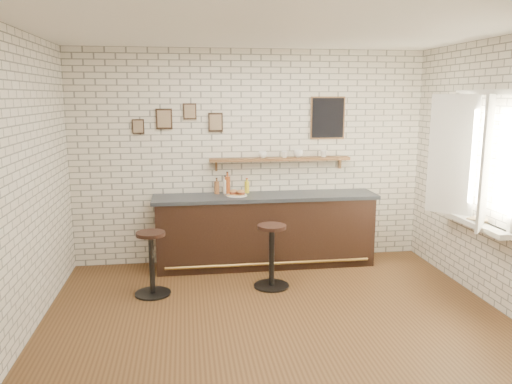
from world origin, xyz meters
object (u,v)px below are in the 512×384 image
Objects in this scene: bitters_bottle_white at (225,186)px; shelf_cup_b at (284,154)px; bar_stool_left at (152,261)px; shelf_cup_c at (298,154)px; bitters_bottle_brown at (217,187)px; bitters_bottle_amber at (227,185)px; shelf_cup_d at (324,154)px; book_upper at (474,218)px; bar_stool_right at (272,254)px; bar_counter at (265,230)px; shelf_cup_a at (263,155)px; ciabatta_sandwich at (237,192)px; sandwich_plate at (237,195)px; condiment_bottle_yellow at (247,187)px; book_lower at (476,221)px.

bitters_bottle_white is 2.59× the size of shelf_cup_b.
shelf_cup_c is (2.02, 1.08, 1.14)m from bar_stool_left.
bitters_bottle_brown is 0.73× the size of bitters_bottle_amber.
shelf_cup_d is 2.22m from book_upper.
bar_stool_left is at bearing -155.30° from book_upper.
bar_stool_right is (1.46, 0.04, 0.01)m from bar_stool_left.
bar_stool_right is 8.13× the size of shelf_cup_b.
shelf_cup_c is (0.56, 1.04, 1.12)m from bar_stool_right.
bar_stool_left is 5.83× the size of shelf_cup_c.
bar_stool_left is 2.40m from shelf_cup_b.
bitters_bottle_brown is (-0.66, 0.18, 0.60)m from bar_counter.
bitters_bottle_brown reaches higher than bar_stool_right.
shelf_cup_a is 0.89× the size of shelf_cup_c.
bitters_bottle_brown is 0.29× the size of bar_stool_left.
shelf_cup_d is (0.87, 0.20, 1.04)m from bar_counter.
bar_stool_left is (-1.13, -0.87, -0.64)m from ciabatta_sandwich.
bar_stool_left is at bearing -178.41° from bar_stool_right.
shelf_cup_d is at bearing 0.65° from bitters_bottle_white.
bar_stool_right is at bearing -67.42° from sandwich_plate.
shelf_cup_a is (1.51, 1.08, 1.13)m from bar_stool_left.
condiment_bottle_yellow reaches higher than book_upper.
condiment_bottle_yellow is 2.99m from book_lower.
shelf_cup_c reaches higher than bitters_bottle_brown.
shelf_cup_b is (0.30, 0.20, 1.04)m from bar_counter.
book_upper is (2.61, -1.46, -0.10)m from ciabatta_sandwich.
shelf_cup_d reaches higher than ciabatta_sandwich.
bar_stool_right is at bearing -161.82° from book_upper.
bitters_bottle_brown reaches higher than bar_stool_left.
bar_stool_right is 3.46× the size of book_lower.
condiment_bottle_yellow is at bearing 0.00° from bitters_bottle_white.
bar_stool_right is (0.35, -0.83, -0.59)m from sandwich_plate.
bar_counter is 11.07× the size of sandwich_plate.
book_upper is at bearing -29.81° from bitters_bottle_brown.
bitters_bottle_amber reaches higher than bar_stool_right.
shelf_cup_a is at bearing 1.84° from bitters_bottle_amber.
bar_stool_right is 2.42m from book_upper.
shelf_cup_b is 0.43× the size of book_lower.
shelf_cup_c is (0.90, 0.20, 0.50)m from ciabatta_sandwich.
sandwich_plate is 0.69m from shelf_cup_a.
condiment_bottle_yellow is at bearing 0.00° from bitters_bottle_amber.
bar_stool_right is at bearing -79.95° from condiment_bottle_yellow.
bitters_bottle_white is at bearing 129.08° from ciabatta_sandwich.
bar_counter is at bearing 106.16° from shelf_cup_c.
bitters_bottle_amber is at bearing -180.00° from condiment_bottle_yellow.
bar_counter is 2.70m from book_upper.
sandwich_plate is at bearing -162.04° from shelf_cup_a.
condiment_bottle_yellow is 1.23m from bar_stool_right.
book_upper is at bearing -33.44° from bar_counter.
shelf_cup_a is at bearing 87.43° from bar_stool_right.
bitters_bottle_brown is 1.08× the size of condiment_bottle_yellow.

